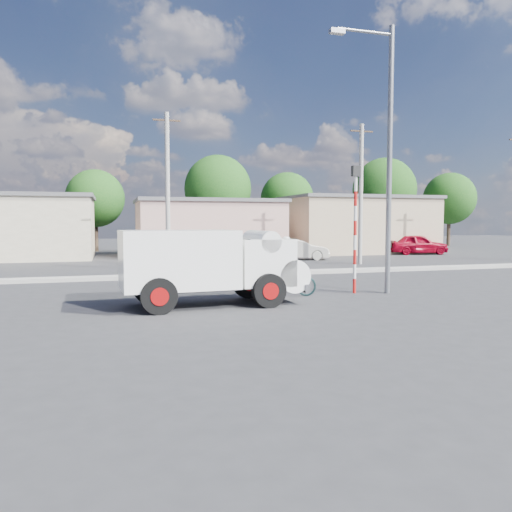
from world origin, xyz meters
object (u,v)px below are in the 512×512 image
object	(u,v)px
truck	(214,264)
traffic_pole	(355,218)
cyclist	(287,271)
car_red	(417,244)
streetlight	(385,148)
car_cream	(298,250)
bicycle	(287,281)

from	to	relation	value
truck	traffic_pole	distance (m)	5.43
traffic_pole	cyclist	bearing A→B (deg)	-178.76
car_red	streetlight	world-z (taller)	streetlight
truck	cyclist	bearing A→B (deg)	17.12
car_cream	streetlight	size ratio (longest dim) A/B	0.44
cyclist	traffic_pole	bearing A→B (deg)	-80.16
car_cream	car_red	distance (m)	10.75
bicycle	car_cream	distance (m)	15.89
truck	car_cream	xyz separation A→B (m)	(8.71, 15.69, -0.58)
car_red	cyclist	bearing A→B (deg)	144.79
bicycle	cyclist	distance (m)	0.33
cyclist	car_red	distance (m)	23.76
traffic_pole	car_red	bearing A→B (deg)	50.49
truck	car_red	distance (m)	26.37
bicycle	car_cream	world-z (taller)	car_cream
car_red	traffic_pole	world-z (taller)	traffic_pole
bicycle	car_cream	xyz separation A→B (m)	(6.04, 14.69, 0.14)
cyclist	traffic_pole	size ratio (longest dim) A/B	0.39
car_cream	cyclist	bearing A→B (deg)	171.90
bicycle	car_red	size ratio (longest dim) A/B	0.44
car_red	streetlight	size ratio (longest dim) A/B	0.50
truck	car_red	bearing A→B (deg)	39.86
truck	streetlight	size ratio (longest dim) A/B	0.61
bicycle	streetlight	world-z (taller)	streetlight
streetlight	truck	bearing A→B (deg)	-172.95
bicycle	traffic_pole	size ratio (longest dim) A/B	0.45
traffic_pole	streetlight	bearing A→B (deg)	-17.73
truck	streetlight	distance (m)	7.18
truck	cyclist	xyz separation A→B (m)	(2.67, 1.00, -0.39)
bicycle	streetlight	xyz separation A→B (m)	(3.42, -0.25, 4.45)
cyclist	car_cream	world-z (taller)	cyclist
car_cream	streetlight	distance (m)	15.77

